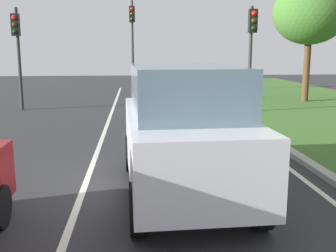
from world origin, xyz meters
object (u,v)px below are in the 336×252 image
traffic_light_far_median (132,32)px  traffic_light_near_right (252,40)px  traffic_light_overhead_left (17,42)px  tree_roadside_far (310,13)px  car_suv_ahead (184,131)px

traffic_light_far_median → traffic_light_near_right: bearing=-59.2°
traffic_light_overhead_left → tree_roadside_far: bearing=6.7°
traffic_light_overhead_left → tree_roadside_far: size_ratio=0.74×
traffic_light_far_median → tree_roadside_far: tree_roadside_far is taller
traffic_light_overhead_left → tree_roadside_far: tree_roadside_far is taller
traffic_light_overhead_left → tree_roadside_far: (13.26, 1.57, 1.38)m
tree_roadside_far → traffic_light_overhead_left: bearing=-173.3°
traffic_light_far_median → tree_roadside_far: 9.72m
car_suv_ahead → traffic_light_overhead_left: 12.34m
traffic_light_near_right → traffic_light_overhead_left: size_ratio=0.99×
traffic_light_far_median → tree_roadside_far: (8.48, -4.70, 0.70)m
car_suv_ahead → traffic_light_overhead_left: size_ratio=1.06×
traffic_light_near_right → traffic_light_far_median: (-4.74, 7.95, 0.63)m
car_suv_ahead → traffic_light_near_right: size_ratio=1.08×
traffic_light_far_median → tree_roadside_far: bearing=-29.0°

